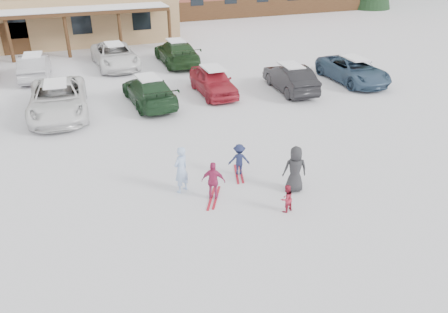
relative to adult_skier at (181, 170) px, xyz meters
name	(u,v)px	position (x,y,z in m)	size (l,w,h in m)	color
ground	(226,198)	(1.23, -0.95, -0.82)	(160.00, 160.00, 0.00)	white
adult_skier	(181,170)	(0.00, 0.00, 0.00)	(0.60, 0.39, 1.63)	#A4C3F1
toddler_red	(286,199)	(2.68, -2.30, -0.36)	(0.45, 0.35, 0.92)	#AA2238
child_navy	(239,160)	(2.23, 0.39, -0.23)	(0.76, 0.44, 1.17)	#1A2145
skis_child_navy	(239,174)	(2.23, 0.39, -0.80)	(0.20, 1.40, 0.03)	#A31727
child_magenta	(213,181)	(0.84, -0.82, -0.16)	(0.77, 0.32, 1.32)	#B02C5F
skis_child_magenta	(214,198)	(0.84, -0.82, -0.80)	(0.20, 1.40, 0.03)	#A31727
bystander_dark	(295,169)	(3.51, -1.30, -0.01)	(0.79, 0.51, 1.61)	#27282A
parked_car_2	(58,99)	(-3.49, 8.77, -0.04)	(2.59, 5.61, 1.56)	white
parked_car_3	(149,91)	(0.81, 8.68, -0.13)	(1.94, 4.76, 1.38)	#1E3E23
parked_car_4	(213,81)	(4.33, 8.99, -0.10)	(1.70, 4.22, 1.44)	#AC2332
parked_car_5	(290,78)	(8.41, 7.97, -0.10)	(1.52, 4.36, 1.44)	black
parked_car_6	(353,70)	(12.60, 8.16, -0.12)	(2.33, 5.05, 1.40)	#38526D
parked_car_9	(35,67)	(-4.55, 15.34, -0.10)	(1.51, 4.34, 1.43)	#A4A3A8
parked_car_10	(115,55)	(0.26, 16.26, -0.08)	(2.46, 5.34, 1.48)	white
parked_car_11	(177,52)	(4.14, 15.57, -0.06)	(2.13, 5.24, 1.52)	#213F1E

